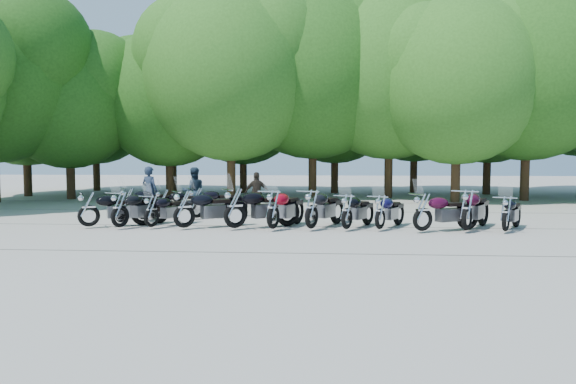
# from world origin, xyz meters

# --- Properties ---
(ground) EXTENTS (90.00, 90.00, 0.00)m
(ground) POSITION_xyz_m (0.00, 0.00, 0.00)
(ground) COLOR gray
(ground) RESTS_ON ground
(tree_0) EXTENTS (7.50, 7.50, 9.21)m
(tree_0) POSITION_xyz_m (-15.42, 12.98, 5.45)
(tree_0) COLOR #3A2614
(tree_0) RESTS_ON ground
(tree_1) EXTENTS (6.97, 6.97, 8.55)m
(tree_1) POSITION_xyz_m (-12.04, 11.24, 5.06)
(tree_1) COLOR #3A2614
(tree_1) RESTS_ON ground
(tree_2) EXTENTS (7.31, 7.31, 8.97)m
(tree_2) POSITION_xyz_m (-7.25, 12.84, 5.31)
(tree_2) COLOR #3A2614
(tree_2) RESTS_ON ground
(tree_3) EXTENTS (8.70, 8.70, 10.67)m
(tree_3) POSITION_xyz_m (-3.57, 11.24, 6.32)
(tree_3) COLOR #3A2614
(tree_3) RESTS_ON ground
(tree_4) EXTENTS (9.13, 9.13, 11.20)m
(tree_4) POSITION_xyz_m (0.54, 13.09, 6.64)
(tree_4) COLOR #3A2614
(tree_4) RESTS_ON ground
(tree_5) EXTENTS (9.04, 9.04, 11.10)m
(tree_5) POSITION_xyz_m (4.61, 13.20, 6.57)
(tree_5) COLOR #3A2614
(tree_5) RESTS_ON ground
(tree_6) EXTENTS (8.00, 8.00, 9.82)m
(tree_6) POSITION_xyz_m (7.55, 10.82, 5.81)
(tree_6) COLOR #3A2614
(tree_6) RESTS_ON ground
(tree_7) EXTENTS (8.79, 8.79, 10.79)m
(tree_7) POSITION_xyz_m (11.20, 11.78, 6.39)
(tree_7) COLOR #3A2614
(tree_7) RESTS_ON ground
(tree_9) EXTENTS (7.59, 7.59, 9.32)m
(tree_9) POSITION_xyz_m (-13.53, 17.59, 5.52)
(tree_9) COLOR #3A2614
(tree_9) RESTS_ON ground
(tree_10) EXTENTS (7.78, 7.78, 9.55)m
(tree_10) POSITION_xyz_m (-8.29, 16.97, 5.66)
(tree_10) COLOR #3A2614
(tree_10) RESTS_ON ground
(tree_11) EXTENTS (7.56, 7.56, 9.28)m
(tree_11) POSITION_xyz_m (-3.76, 16.43, 5.49)
(tree_11) COLOR #3A2614
(tree_11) RESTS_ON ground
(tree_12) EXTENTS (7.88, 7.88, 9.67)m
(tree_12) POSITION_xyz_m (1.80, 16.47, 5.72)
(tree_12) COLOR #3A2614
(tree_12) RESTS_ON ground
(tree_13) EXTENTS (8.31, 8.31, 10.20)m
(tree_13) POSITION_xyz_m (6.69, 17.47, 6.04)
(tree_13) COLOR #3A2614
(tree_13) RESTS_ON ground
(tree_14) EXTENTS (8.02, 8.02, 9.84)m
(tree_14) POSITION_xyz_m (10.68, 16.09, 5.83)
(tree_14) COLOR #3A2614
(tree_14) RESTS_ON ground
(motorcycle_0) EXTENTS (2.33, 1.74, 1.29)m
(motorcycle_0) POSITION_xyz_m (-6.10, 0.61, 0.65)
(motorcycle_0) COLOR black
(motorcycle_0) RESTS_ON ground
(motorcycle_1) EXTENTS (1.69, 2.38, 1.31)m
(motorcycle_1) POSITION_xyz_m (-5.07, 0.50, 0.66)
(motorcycle_1) COLOR black
(motorcycle_1) RESTS_ON ground
(motorcycle_2) EXTENTS (1.50, 2.15, 1.18)m
(motorcycle_2) POSITION_xyz_m (-4.14, 0.65, 0.59)
(motorcycle_2) COLOR black
(motorcycle_2) RESTS_ON ground
(motorcycle_3) EXTENTS (2.39, 1.98, 1.36)m
(motorcycle_3) POSITION_xyz_m (-3.08, 0.52, 0.68)
(motorcycle_3) COLOR black
(motorcycle_3) RESTS_ON ground
(motorcycle_4) EXTENTS (2.54, 2.08, 1.44)m
(motorcycle_4) POSITION_xyz_m (-1.53, 0.53, 0.72)
(motorcycle_4) COLOR black
(motorcycle_4) RESTS_ON ground
(motorcycle_5) EXTENTS (1.58, 2.57, 1.39)m
(motorcycle_5) POSITION_xyz_m (-0.37, 0.47, 0.70)
(motorcycle_5) COLOR maroon
(motorcycle_5) RESTS_ON ground
(motorcycle_6) EXTENTS (1.78, 2.55, 1.40)m
(motorcycle_6) POSITION_xyz_m (0.77, 0.58, 0.70)
(motorcycle_6) COLOR black
(motorcycle_6) RESTS_ON ground
(motorcycle_7) EXTENTS (1.62, 2.27, 1.25)m
(motorcycle_7) POSITION_xyz_m (1.82, 0.59, 0.62)
(motorcycle_7) COLOR black
(motorcycle_7) RESTS_ON ground
(motorcycle_8) EXTENTS (1.61, 2.21, 1.22)m
(motorcycle_8) POSITION_xyz_m (2.81, 0.66, 0.61)
(motorcycle_8) COLOR #0E0C35
(motorcycle_8) RESTS_ON ground
(motorcycle_9) EXTENTS (2.40, 1.70, 1.32)m
(motorcycle_9) POSITION_xyz_m (3.99, 0.34, 0.66)
(motorcycle_9) COLOR #33071E
(motorcycle_9) RESTS_ON ground
(motorcycle_10) EXTENTS (1.96, 2.57, 1.43)m
(motorcycle_10) POSITION_xyz_m (5.29, 0.50, 0.72)
(motorcycle_10) COLOR #31061A
(motorcycle_10) RESTS_ON ground
(motorcycle_11) EXTENTS (1.66, 2.21, 1.23)m
(motorcycle_11) POSITION_xyz_m (6.39, 0.47, 0.61)
(motorcycle_11) COLOR black
(motorcycle_11) RESTS_ON ground
(motorcycle_12) EXTENTS (2.12, 1.96, 1.25)m
(motorcycle_12) POSITION_xyz_m (-5.87, 3.25, 0.63)
(motorcycle_12) COLOR black
(motorcycle_12) RESTS_ON ground
(motorcycle_13) EXTENTS (2.13, 1.61, 1.19)m
(motorcycle_13) POSITION_xyz_m (-4.59, 3.31, 0.59)
(motorcycle_13) COLOR black
(motorcycle_13) RESTS_ON ground
(motorcycle_14) EXTENTS (2.23, 1.87, 1.27)m
(motorcycle_14) POSITION_xyz_m (-3.33, 3.05, 0.64)
(motorcycle_14) COLOR black
(motorcycle_14) RESTS_ON ground
(rider_0) EXTENTS (0.79, 0.67, 1.86)m
(rider_0) POSITION_xyz_m (-5.36, 4.04, 0.93)
(rider_0) COLOR #1C273A
(rider_0) RESTS_ON ground
(rider_1) EXTENTS (1.09, 0.99, 1.81)m
(rider_1) POSITION_xyz_m (-3.78, 4.38, 0.91)
(rider_1) COLOR #1B2B3A
(rider_1) RESTS_ON ground
(rider_2) EXTENTS (1.01, 0.54, 1.63)m
(rider_2) POSITION_xyz_m (-1.40, 4.71, 0.82)
(rider_2) COLOR black
(rider_2) RESTS_ON ground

